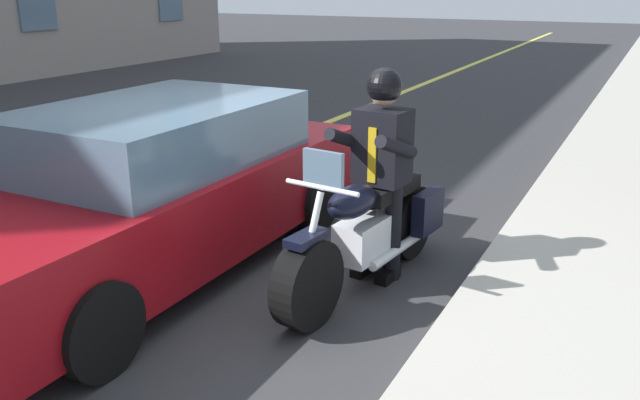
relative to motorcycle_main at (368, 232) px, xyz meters
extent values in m
plane|color=#333335|center=(0.19, -1.22, -0.45)|extent=(80.00, 80.00, 0.00)
cube|color=#E5DB4C|center=(0.19, -3.22, -0.45)|extent=(60.00, 0.16, 0.01)
cylinder|color=black|center=(0.84, -0.10, -0.12)|extent=(0.68, 0.27, 0.66)
cylinder|color=black|center=(-0.70, 0.08, -0.12)|extent=(0.68, 0.27, 0.66)
cube|color=silver|center=(0.05, -0.01, -0.03)|extent=(0.59, 0.34, 0.32)
ellipsoid|color=black|center=(0.24, -0.03, 0.33)|extent=(0.59, 0.34, 0.24)
cube|color=black|center=(-0.30, 0.03, 0.29)|extent=(0.73, 0.36, 0.12)
cube|color=black|center=(-0.63, 0.29, 0.03)|extent=(0.41, 0.16, 0.36)
cube|color=black|center=(-0.68, -0.15, 0.03)|extent=(0.41, 0.16, 0.36)
cylinder|color=silver|center=(0.82, -0.10, 0.15)|extent=(0.35, 0.09, 0.76)
cylinder|color=silver|center=(0.66, -0.08, 0.55)|extent=(0.10, 0.60, 0.04)
cube|color=black|center=(0.84, -0.10, 0.23)|extent=(0.38, 0.20, 0.06)
cylinder|color=silver|center=(-0.23, 0.19, -0.19)|extent=(0.90, 0.18, 0.08)
cube|color=slate|center=(0.64, -0.08, 0.67)|extent=(0.08, 0.32, 0.28)
cylinder|color=black|center=(-0.19, 0.14, -0.03)|extent=(0.14, 0.14, 0.84)
cube|color=black|center=(-0.13, 0.13, -0.40)|extent=(0.27, 0.14, 0.10)
cylinder|color=black|center=(-0.22, -0.10, -0.03)|extent=(0.14, 0.14, 0.84)
cube|color=black|center=(-0.16, -0.11, -0.40)|extent=(0.27, 0.14, 0.10)
cube|color=black|center=(-0.20, 0.02, 0.67)|extent=(0.36, 0.43, 0.60)
cube|color=#B28C14|center=(-0.04, 0.00, 0.63)|extent=(0.03, 0.07, 0.44)
cylinder|color=black|center=(0.00, 0.22, 0.73)|extent=(0.56, 0.16, 0.28)
cylinder|color=black|center=(-0.05, -0.22, 0.73)|extent=(0.56, 0.16, 0.28)
sphere|color=tan|center=(-0.20, 0.02, 1.10)|extent=(0.22, 0.22, 0.22)
sphere|color=black|center=(-0.20, 0.02, 1.15)|extent=(0.28, 0.28, 0.28)
cube|color=maroon|center=(0.54, -1.81, 0.10)|extent=(4.60, 1.80, 0.70)
cube|color=slate|center=(0.34, -1.81, 0.65)|extent=(2.40, 1.60, 0.60)
cylinder|color=black|center=(1.99, -0.96, -0.13)|extent=(0.64, 0.22, 0.64)
cylinder|color=black|center=(-0.91, -0.96, -0.13)|extent=(0.64, 0.22, 0.64)
cylinder|color=black|center=(-0.91, -2.66, -0.13)|extent=(0.64, 0.22, 0.64)
camera|label=1|loc=(4.54, 1.93, 1.91)|focal=36.83mm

